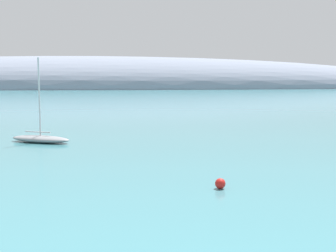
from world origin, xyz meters
The scene contains 3 objects.
distant_ridge centered at (-26.61, 236.62, 0.00)m, with size 398.78×70.28×33.92m, color gray.
sailboat_grey_mid_mooring centered at (-12.10, 34.70, 0.45)m, with size 6.84×4.66×8.51m.
mooring_buoy_red centered at (2.05, 14.36, 0.31)m, with size 0.63×0.63×0.63m, color red.
Camera 1 is at (-3.54, -11.92, 6.73)m, focal length 48.89 mm.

